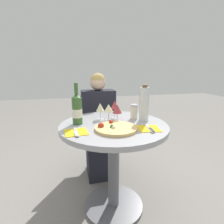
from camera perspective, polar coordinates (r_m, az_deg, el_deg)
name	(u,v)px	position (r m, az deg, el deg)	size (l,w,h in m)	color
ground_plane	(113,205)	(1.76, 0.49, -28.17)	(12.00, 12.00, 0.00)	gray
dining_table	(114,147)	(1.45, 0.54, -11.43)	(0.84, 0.84, 0.76)	slate
chair_behind_diner	(98,133)	(2.15, -4.60, -6.79)	(0.38, 0.38, 0.87)	slate
seated_diner	(100,131)	(1.99, -4.04, -6.09)	(0.37, 0.41, 1.14)	black
pizza_large	(115,128)	(1.24, 1.08, -5.26)	(0.30, 0.30, 0.05)	#DBB26B
wine_bottle	(77,109)	(1.37, -11.33, 0.88)	(0.08, 0.08, 0.32)	#38602D
tall_carafe	(144,104)	(1.44, 10.46, 2.54)	(0.08, 0.08, 0.30)	silver
sugar_shaker	(134,112)	(1.50, 7.23, 0.07)	(0.06, 0.06, 0.13)	silver
wine_glass_center	(109,108)	(1.44, -1.13, 1.22)	(0.08, 0.08, 0.14)	silver
wine_glass_back_left	(100,107)	(1.47, -3.88, 1.49)	(0.07, 0.07, 0.14)	silver
wine_glass_front_right	(117,109)	(1.41, 1.74, 0.94)	(0.08, 0.08, 0.14)	silver
wine_glass_back_right	(115,105)	(1.49, 0.88, 2.25)	(0.07, 0.07, 0.16)	silver
place_setting_left	(76,132)	(1.21, -11.65, -6.47)	(0.16, 0.19, 0.01)	gold
place_setting_right	(149,128)	(1.29, 11.98, -5.28)	(0.17, 0.19, 0.01)	gold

